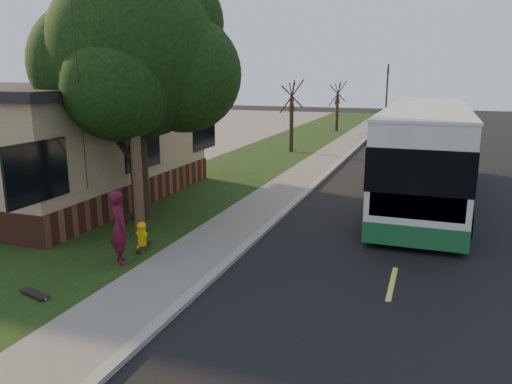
% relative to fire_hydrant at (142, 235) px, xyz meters
% --- Properties ---
extents(ground, '(120.00, 120.00, 0.00)m').
position_rel_fire_hydrant_xyz_m(ground, '(2.60, 0.00, -0.43)').
color(ground, black).
rests_on(ground, ground).
extents(road, '(8.00, 80.00, 0.01)m').
position_rel_fire_hydrant_xyz_m(road, '(6.60, 10.00, -0.43)').
color(road, black).
rests_on(road, ground).
extents(curb, '(0.25, 80.00, 0.12)m').
position_rel_fire_hydrant_xyz_m(curb, '(2.60, 10.00, -0.37)').
color(curb, gray).
rests_on(curb, ground).
extents(sidewalk, '(2.00, 80.00, 0.08)m').
position_rel_fire_hydrant_xyz_m(sidewalk, '(1.60, 10.00, -0.39)').
color(sidewalk, slate).
rests_on(sidewalk, ground).
extents(grass_verge, '(5.00, 80.00, 0.07)m').
position_rel_fire_hydrant_xyz_m(grass_verge, '(-1.90, 10.00, -0.40)').
color(grass_verge, black).
rests_on(grass_verge, ground).
extents(building_lot, '(15.00, 80.00, 0.04)m').
position_rel_fire_hydrant_xyz_m(building_lot, '(-11.90, 10.00, -0.41)').
color(building_lot, slate).
rests_on(building_lot, ground).
extents(fire_hydrant, '(0.32, 0.32, 0.74)m').
position_rel_fire_hydrant_xyz_m(fire_hydrant, '(0.00, 0.00, 0.00)').
color(fire_hydrant, yellow).
rests_on(fire_hydrant, grass_verge).
extents(utility_pole, '(2.86, 3.21, 9.07)m').
position_rel_fire_hydrant_xyz_m(utility_pole, '(-0.71, 0.99, 4.20)').
color(utility_pole, '#473321').
rests_on(utility_pole, ground).
extents(leafy_tree, '(6.30, 6.00, 7.80)m').
position_rel_fire_hydrant_xyz_m(leafy_tree, '(-1.57, 2.65, 4.73)').
color(leafy_tree, black).
rests_on(leafy_tree, grass_verge).
extents(bare_tree_near, '(1.38, 1.21, 4.31)m').
position_rel_fire_hydrant_xyz_m(bare_tree_near, '(-0.90, 18.00, 1.72)').
color(bare_tree_near, black).
rests_on(bare_tree_near, grass_verge).
extents(bare_tree_far, '(1.38, 1.21, 4.03)m').
position_rel_fire_hydrant_xyz_m(bare_tree_far, '(-0.40, 30.00, 1.57)').
color(bare_tree_far, black).
rests_on(bare_tree_far, grass_verge).
extents(traffic_signal, '(0.18, 0.22, 5.50)m').
position_rel_fire_hydrant_xyz_m(traffic_signal, '(3.10, 34.00, 2.73)').
color(traffic_signal, '#2D2D30').
rests_on(traffic_signal, ground).
extents(transit_bus, '(3.02, 13.07, 3.53)m').
position_rel_fire_hydrant_xyz_m(transit_bus, '(6.96, 8.62, 1.45)').
color(transit_bus, beige).
rests_on(transit_bus, ground).
extents(skateboarder, '(0.80, 0.79, 1.86)m').
position_rel_fire_hydrant_xyz_m(skateboarder, '(0.10, -1.11, 0.57)').
color(skateboarder, '#501020').
rests_on(skateboarder, grass_verge).
extents(skateboard_main, '(0.39, 0.84, 0.08)m').
position_rel_fire_hydrant_xyz_m(skateboard_main, '(0.10, -0.07, -0.31)').
color(skateboard_main, black).
rests_on(skateboard_main, grass_verge).
extents(skateboard_spare, '(0.86, 0.42, 0.08)m').
position_rel_fire_hydrant_xyz_m(skateboard_spare, '(-0.52, -3.40, -0.30)').
color(skateboard_spare, black).
rests_on(skateboard_spare, grass_verge).
extents(dumpster, '(1.39, 1.14, 1.16)m').
position_rel_fire_hydrant_xyz_m(dumpster, '(-6.52, 7.32, 0.19)').
color(dumpster, black).
rests_on(dumpster, building_lot).
extents(distant_car, '(2.00, 4.77, 1.61)m').
position_rel_fire_hydrant_xyz_m(distant_car, '(4.10, 25.74, 0.37)').
color(distant_car, black).
rests_on(distant_car, ground).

